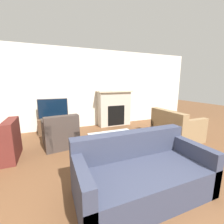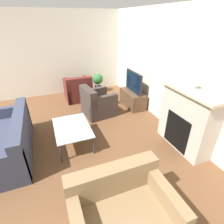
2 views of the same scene
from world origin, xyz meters
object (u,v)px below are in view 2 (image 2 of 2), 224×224
at_px(coffee_table, 72,128).
at_px(potted_plant, 98,81).
at_px(couch_loveseat, 122,216).
at_px(armchair_by_window, 78,91).
at_px(tv, 134,82).
at_px(couch_sectional, 7,143).
at_px(mantel_clock, 195,83).
at_px(armchair_accent, 97,104).

bearing_deg(coffee_table, potted_plant, 152.42).
height_order(couch_loveseat, armchair_by_window, same).
relative_size(tv, couch_sectional, 0.46).
distance_m(coffee_table, mantel_clock, 2.53).
height_order(couch_sectional, couch_loveseat, same).
distance_m(couch_loveseat, mantel_clock, 2.47).
bearing_deg(mantel_clock, couch_sectional, -106.33).
bearing_deg(potted_plant, couch_sectional, -45.83).
relative_size(couch_sectional, armchair_by_window, 2.22).
relative_size(tv, potted_plant, 1.28).
distance_m(tv, armchair_by_window, 1.89).
relative_size(tv, armchair_accent, 0.97).
bearing_deg(mantel_clock, armchair_by_window, -154.29).
bearing_deg(coffee_table, armchair_by_window, 165.39).
distance_m(couch_sectional, armchair_accent, 2.35).
bearing_deg(armchair_accent, potted_plant, -26.10).
distance_m(armchair_accent, coffee_table, 1.40).
height_order(couch_loveseat, mantel_clock, mantel_clock).
relative_size(armchair_by_window, potted_plant, 1.24).
height_order(armchair_by_window, potted_plant, armchair_by_window).
bearing_deg(armchair_by_window, tv, 141.47).
xyz_separation_m(couch_sectional, armchair_by_window, (-2.21, 1.86, 0.01)).
relative_size(tv, couch_loveseat, 0.72).
relative_size(couch_loveseat, armchair_accent, 1.35).
distance_m(couch_loveseat, potted_plant, 4.86).
xyz_separation_m(potted_plant, mantel_clock, (3.60, 0.73, 0.98)).
height_order(couch_loveseat, potted_plant, couch_loveseat).
bearing_deg(potted_plant, coffee_table, -27.58).
height_order(tv, couch_loveseat, tv).
height_order(couch_sectional, armchair_accent, same).
height_order(tv, mantel_clock, mantel_clock).
bearing_deg(mantel_clock, tv, -177.17).
xyz_separation_m(tv, armchair_accent, (0.11, -1.16, -0.48)).
height_order(coffee_table, potted_plant, potted_plant).
xyz_separation_m(tv, armchair_by_window, (-1.13, -1.44, -0.48)).
relative_size(couch_loveseat, mantel_clock, 5.57).
height_order(couch_loveseat, armchair_accent, same).
xyz_separation_m(couch_sectional, couch_loveseat, (2.11, 1.50, 0.01)).
relative_size(armchair_accent, coffee_table, 0.87).
bearing_deg(couch_loveseat, armchair_by_window, 85.14).
relative_size(couch_loveseat, coffee_table, 1.17).
xyz_separation_m(armchair_by_window, coffee_table, (2.32, -0.60, 0.09)).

